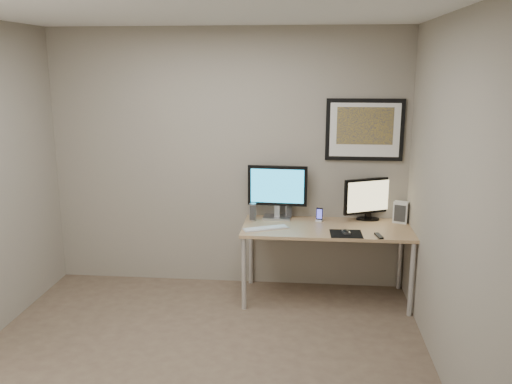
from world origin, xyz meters
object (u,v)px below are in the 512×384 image
phone_dock (320,215)px  keyboard (265,228)px  desk (326,233)px  monitor_tv (369,198)px  framed_art (365,130)px  fan_unit (401,212)px  monitor_large (277,190)px  speaker_left (253,212)px  speaker_right (288,209)px

phone_dock → keyboard: size_ratio=0.32×
desk → monitor_tv: (0.41, 0.28, 0.29)m
framed_art → fan_unit: 0.88m
monitor_large → phone_dock: bearing=-5.3°
keyboard → monitor_large: bearing=52.0°
desk → framed_art: size_ratio=2.13×
desk → keyboard: size_ratio=3.73×
monitor_tv → keyboard: monitor_tv is taller
monitor_tv → fan_unit: (0.31, -0.06, -0.12)m
framed_art → monitor_tv: 0.67m
desk → keyboard: bearing=-167.7°
keyboard → speaker_left: bearing=93.6°
desk → monitor_tv: size_ratio=3.20×
phone_dock → framed_art: bearing=38.1°
monitor_large → speaker_left: (-0.24, -0.09, -0.21)m
monitor_large → speaker_right: (0.11, 0.05, -0.21)m
speaker_left → fan_unit: (1.45, 0.07, 0.02)m
framed_art → monitor_large: 1.03m
framed_art → monitor_large: framed_art is taller
speaker_right → speaker_left: bearing=-177.5°
monitor_large → keyboard: monitor_large is taller
speaker_right → monitor_tv: bearing=-20.6°
speaker_right → phone_dock: bearing=-38.7°
monitor_tv → speaker_left: bearing=160.9°
fan_unit → speaker_right: bearing=-163.9°
speaker_right → framed_art: bearing=-16.3°
desk → monitor_tv: monitor_tv is taller
framed_art → keyboard: size_ratio=1.75×
fan_unit → speaker_left: bearing=-157.5°
phone_dock → fan_unit: fan_unit is taller
desk → speaker_right: size_ratio=9.11×
framed_art → keyboard: (-0.93, -0.46, -0.88)m
monitor_large → phone_dock: monitor_large is taller
speaker_right → phone_dock: 0.33m
framed_art → speaker_left: (-1.07, -0.18, -0.80)m
speaker_left → speaker_right: size_ratio=0.99×
desk → monitor_large: size_ratio=2.71×
framed_art → monitor_tv: size_ratio=1.50×
monitor_large → monitor_tv: size_ratio=1.18×
monitor_tv → phone_dock: (-0.48, -0.09, -0.16)m
framed_art → keyboard: 1.36m
speaker_left → desk: bearing=-11.7°
desk → speaker_left: speaker_left is taller
speaker_right → fan_unit: fan_unit is taller
desk → monitor_tv: 0.58m
monitor_large → fan_unit: monitor_large is taller
monitor_large → speaker_left: monitor_large is taller
framed_art → speaker_left: 1.35m
phone_dock → desk: bearing=-51.9°
monitor_tv → phone_dock: size_ratio=3.63×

